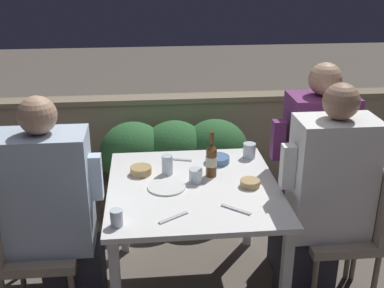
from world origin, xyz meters
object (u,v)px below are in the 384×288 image
at_px(chair_left_near, 21,235).
at_px(beer_bottle, 211,159).
at_px(chair_right_near, 355,218).
at_px(person_white_polo, 324,200).
at_px(chair_right_far, 338,191).
at_px(person_blue_shirt, 56,216).
at_px(person_purple_stripe, 311,171).
at_px(chair_left_far, 35,205).

xyz_separation_m(chair_left_near, beer_bottle, (1.05, 0.27, 0.28)).
bearing_deg(chair_right_near, beer_bottle, 160.90).
relative_size(chair_left_near, chair_right_near, 1.00).
relative_size(person_white_polo, chair_right_far, 1.48).
bearing_deg(person_blue_shirt, person_white_polo, -0.14).
relative_size(chair_right_near, person_white_polo, 0.67).
height_order(chair_left_near, person_purple_stripe, person_purple_stripe).
bearing_deg(chair_left_near, chair_left_far, 88.33).
xyz_separation_m(chair_right_near, beer_bottle, (-0.78, 0.27, 0.28)).
relative_size(person_white_polo, person_purple_stripe, 0.98).
distance_m(chair_left_far, beer_bottle, 1.08).
relative_size(person_blue_shirt, chair_right_near, 1.45).
relative_size(person_blue_shirt, person_white_polo, 0.98).
xyz_separation_m(chair_left_near, chair_right_far, (1.86, 0.32, 0.00)).
relative_size(person_blue_shirt, chair_right_far, 1.45).
bearing_deg(person_purple_stripe, chair_right_near, -64.16).
bearing_deg(person_blue_shirt, chair_right_far, 11.00).
bearing_deg(person_blue_shirt, chair_left_near, -180.00).
relative_size(person_blue_shirt, beer_bottle, 4.79).
height_order(chair_right_near, person_white_polo, person_white_polo).
bearing_deg(beer_bottle, chair_left_near, -165.70).
xyz_separation_m(person_white_polo, person_purple_stripe, (0.03, 0.33, 0.02)).
relative_size(chair_left_near, chair_left_far, 1.00).
distance_m(person_blue_shirt, person_purple_stripe, 1.51).
xyz_separation_m(chair_left_near, chair_left_far, (0.01, 0.32, 0.00)).
distance_m(chair_right_near, beer_bottle, 0.87).
relative_size(chair_left_near, person_purple_stripe, 0.66).
xyz_separation_m(chair_left_far, chair_right_near, (1.82, -0.32, 0.00)).
relative_size(chair_right_near, person_purple_stripe, 0.66).
bearing_deg(chair_right_near, chair_left_far, 169.90).
distance_m(chair_left_near, chair_right_near, 1.83).
bearing_deg(person_white_polo, person_purple_stripe, 84.16).
xyz_separation_m(chair_right_near, person_white_polo, (-0.19, -0.00, 0.12)).
bearing_deg(chair_left_far, person_white_polo, -11.26).
height_order(chair_right_near, beer_bottle, beer_bottle).
height_order(person_blue_shirt, person_white_polo, person_white_polo).
height_order(chair_left_far, chair_right_far, same).
relative_size(chair_right_far, beer_bottle, 3.29).
distance_m(chair_left_near, person_white_polo, 1.64).
bearing_deg(chair_left_near, person_white_polo, -0.12).
xyz_separation_m(person_blue_shirt, person_white_polo, (1.44, -0.00, 0.02)).
distance_m(chair_right_near, chair_right_far, 0.33).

